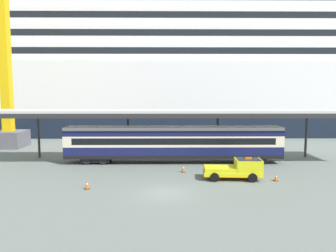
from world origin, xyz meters
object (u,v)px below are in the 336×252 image
cruise_ship (253,73)px  train_carriage (174,142)px  dockside_crane (8,20)px  traffic_cone_mid (276,177)px  traffic_cone_far (183,168)px  service_truck (238,168)px  traffic_cone_near (87,185)px

cruise_ship → train_carriage: bearing=-119.1°
train_carriage → dockside_crane: (-23.19, 10.56, 15.82)m
train_carriage → dockside_crane: 29.99m
cruise_ship → dockside_crane: 46.62m
traffic_cone_mid → traffic_cone_far: bearing=158.0°
train_carriage → dockside_crane: dockside_crane is taller
traffic_cone_far → cruise_ship: bearing=65.1°
traffic_cone_far → dockside_crane: dockside_crane is taller
train_carriage → service_truck: bearing=-51.6°
cruise_ship → train_carriage: cruise_ship is taller
service_truck → cruise_ship: bearing=72.7°
service_truck → traffic_cone_mid: 3.39m
dockside_crane → service_truck: bearing=-31.5°
train_carriage → cruise_ship: bearing=60.9°
traffic_cone_far → service_truck: bearing=-28.5°
traffic_cone_near → traffic_cone_mid: size_ratio=0.99×
train_carriage → service_truck: 9.19m
cruise_ship → traffic_cone_far: size_ratio=199.60×
traffic_cone_far → traffic_cone_near: bearing=-146.2°
traffic_cone_mid → traffic_cone_far: (-8.08, 3.26, 0.02)m
traffic_cone_mid → traffic_cone_far: 8.72m
service_truck → traffic_cone_near: service_truck is taller
dockside_crane → traffic_cone_near: bearing=-52.4°
traffic_cone_far → dockside_crane: (-24.03, 15.07, 17.74)m
traffic_cone_mid → dockside_crane: size_ratio=0.01×
cruise_ship → dockside_crane: size_ratio=2.62×
cruise_ship → traffic_cone_near: (-25.15, -41.95, -11.83)m
cruise_ship → traffic_cone_far: bearing=-114.9°
traffic_cone_near → train_carriage: bearing=53.7°
traffic_cone_mid → traffic_cone_far: size_ratio=0.96×
train_carriage → traffic_cone_mid: 11.99m
traffic_cone_mid → traffic_cone_near: bearing=-172.2°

